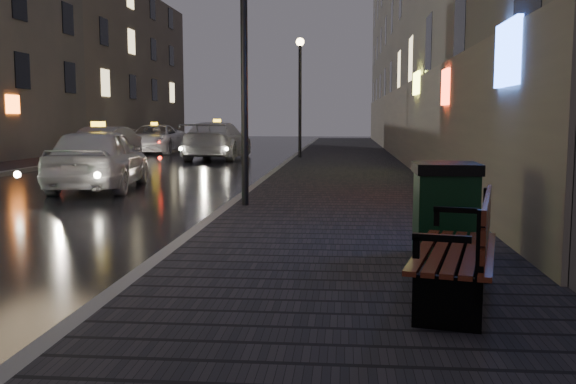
{
  "coord_description": "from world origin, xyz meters",
  "views": [
    {
      "loc": [
        3.85,
        -6.8,
        1.91
      ],
      "look_at": [
        3.05,
        2.34,
        0.85
      ],
      "focal_mm": 40.0,
      "sensor_mm": 36.0,
      "label": 1
    }
  ],
  "objects_px": {
    "lamp_near": "(244,38)",
    "bench": "(464,249)",
    "trash_bin": "(445,210)",
    "taxi_mid": "(217,141)",
    "car_left_mid": "(101,145)",
    "taxi_far": "(155,139)",
    "lamp_far": "(300,82)",
    "taxi_near": "(99,158)"
  },
  "relations": [
    {
      "from": "lamp_near",
      "to": "bench",
      "type": "relative_size",
      "value": 2.44
    },
    {
      "from": "trash_bin",
      "to": "taxi_mid",
      "type": "xyz_separation_m",
      "value": [
        -7.19,
        21.43,
        0.1
      ]
    },
    {
      "from": "trash_bin",
      "to": "car_left_mid",
      "type": "xyz_separation_m",
      "value": [
        -11.47,
        18.06,
        0.01
      ]
    },
    {
      "from": "taxi_mid",
      "to": "taxi_far",
      "type": "xyz_separation_m",
      "value": [
        -4.41,
        4.7,
        -0.09
      ]
    },
    {
      "from": "lamp_far",
      "to": "bench",
      "type": "bearing_deg",
      "value": -82.11
    },
    {
      "from": "taxi_near",
      "to": "lamp_near",
      "type": "bearing_deg",
      "value": 132.44
    },
    {
      "from": "lamp_near",
      "to": "car_left_mid",
      "type": "bearing_deg",
      "value": 121.46
    },
    {
      "from": "lamp_far",
      "to": "bench",
      "type": "relative_size",
      "value": 2.44
    },
    {
      "from": "lamp_near",
      "to": "lamp_far",
      "type": "distance_m",
      "value": 16.0
    },
    {
      "from": "taxi_near",
      "to": "car_left_mid",
      "type": "distance_m",
      "value": 10.28
    },
    {
      "from": "car_left_mid",
      "to": "bench",
      "type": "bearing_deg",
      "value": -55.0
    },
    {
      "from": "trash_bin",
      "to": "car_left_mid",
      "type": "height_order",
      "value": "car_left_mid"
    },
    {
      "from": "lamp_far",
      "to": "taxi_far",
      "type": "bearing_deg",
      "value": 146.73
    },
    {
      "from": "lamp_far",
      "to": "taxi_near",
      "type": "xyz_separation_m",
      "value": [
        -4.52,
        -12.21,
        -2.65
      ]
    },
    {
      "from": "lamp_far",
      "to": "taxi_mid",
      "type": "xyz_separation_m",
      "value": [
        -3.92,
        0.76,
        -2.63
      ]
    },
    {
      "from": "bench",
      "to": "car_left_mid",
      "type": "distance_m",
      "value": 23.07
    },
    {
      "from": "lamp_near",
      "to": "car_left_mid",
      "type": "relative_size",
      "value": 1.13
    },
    {
      "from": "taxi_near",
      "to": "trash_bin",
      "type": "bearing_deg",
      "value": 125.07
    },
    {
      "from": "taxi_far",
      "to": "trash_bin",
      "type": "bearing_deg",
      "value": -67.29
    },
    {
      "from": "bench",
      "to": "car_left_mid",
      "type": "height_order",
      "value": "car_left_mid"
    },
    {
      "from": "taxi_far",
      "to": "lamp_near",
      "type": "bearing_deg",
      "value": -70.03
    },
    {
      "from": "bench",
      "to": "trash_bin",
      "type": "relative_size",
      "value": 1.79
    },
    {
      "from": "taxi_mid",
      "to": "taxi_near",
      "type": "bearing_deg",
      "value": 88.6
    },
    {
      "from": "taxi_far",
      "to": "taxi_near",
      "type": "bearing_deg",
      "value": -79.09
    },
    {
      "from": "lamp_near",
      "to": "taxi_near",
      "type": "height_order",
      "value": "lamp_near"
    },
    {
      "from": "lamp_far",
      "to": "taxi_far",
      "type": "xyz_separation_m",
      "value": [
        -8.33,
        5.46,
        -2.72
      ]
    },
    {
      "from": "lamp_near",
      "to": "taxi_near",
      "type": "relative_size",
      "value": 1.07
    },
    {
      "from": "lamp_near",
      "to": "taxi_near",
      "type": "bearing_deg",
      "value": 140.04
    },
    {
      "from": "taxi_far",
      "to": "taxi_mid",
      "type": "bearing_deg",
      "value": -48.05
    },
    {
      "from": "bench",
      "to": "taxi_near",
      "type": "height_order",
      "value": "taxi_near"
    },
    {
      "from": "lamp_near",
      "to": "taxi_far",
      "type": "distance_m",
      "value": 23.18
    },
    {
      "from": "bench",
      "to": "taxi_far",
      "type": "height_order",
      "value": "taxi_far"
    },
    {
      "from": "lamp_far",
      "to": "taxi_far",
      "type": "relative_size",
      "value": 0.95
    },
    {
      "from": "car_left_mid",
      "to": "taxi_far",
      "type": "distance_m",
      "value": 8.07
    },
    {
      "from": "taxi_near",
      "to": "taxi_far",
      "type": "distance_m",
      "value": 18.08
    },
    {
      "from": "taxi_mid",
      "to": "lamp_near",
      "type": "bearing_deg",
      "value": 104.43
    },
    {
      "from": "lamp_far",
      "to": "taxi_far",
      "type": "distance_m",
      "value": 10.32
    },
    {
      "from": "trash_bin",
      "to": "lamp_near",
      "type": "bearing_deg",
      "value": 125.28
    },
    {
      "from": "taxi_near",
      "to": "taxi_far",
      "type": "height_order",
      "value": "taxi_near"
    },
    {
      "from": "bench",
      "to": "taxi_near",
      "type": "distance_m",
      "value": 12.99
    },
    {
      "from": "lamp_near",
      "to": "taxi_mid",
      "type": "xyz_separation_m",
      "value": [
        -3.92,
        16.76,
        -2.63
      ]
    },
    {
      "from": "lamp_far",
      "to": "car_left_mid",
      "type": "distance_m",
      "value": 9.02
    }
  ]
}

